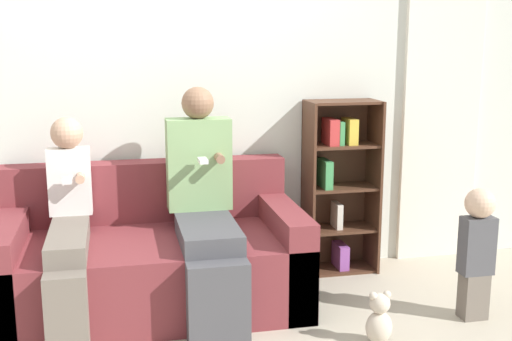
# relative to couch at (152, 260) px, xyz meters

# --- Properties ---
(back_wall) EXTENTS (10.00, 0.06, 2.55)m
(back_wall) POSITION_rel_couch_xyz_m (0.11, 0.51, 1.00)
(back_wall) COLOR silver
(back_wall) RESTS_ON ground_plane
(curtain_panel) EXTENTS (0.57, 0.04, 2.25)m
(curtain_panel) POSITION_rel_couch_xyz_m (2.08, 0.46, 0.85)
(curtain_panel) COLOR silver
(curtain_panel) RESTS_ON ground_plane
(couch) EXTENTS (1.77, 0.94, 0.82)m
(couch) POSITION_rel_couch_xyz_m (0.00, 0.00, 0.00)
(couch) COLOR maroon
(couch) RESTS_ON ground_plane
(adult_seated) EXTENTS (0.39, 0.87, 1.30)m
(adult_seated) POSITION_rel_couch_xyz_m (0.31, -0.09, 0.37)
(adult_seated) COLOR #47474C
(adult_seated) RESTS_ON ground_plane
(child_seated) EXTENTS (0.25, 0.89, 1.13)m
(child_seated) POSITION_rel_couch_xyz_m (-0.46, -0.13, 0.29)
(child_seated) COLOR #70665B
(child_seated) RESTS_ON ground_plane
(toddler_standing) EXTENTS (0.18, 0.17, 0.77)m
(toddler_standing) POSITION_rel_couch_xyz_m (1.78, -0.58, 0.15)
(toddler_standing) COLOR #70665B
(toddler_standing) RESTS_ON ground_plane
(bookshelf) EXTENTS (0.48, 0.29, 1.18)m
(bookshelf) POSITION_rel_couch_xyz_m (1.29, 0.35, 0.33)
(bookshelf) COLOR #4C2D1E
(bookshelf) RESTS_ON ground_plane
(teddy_bear) EXTENTS (0.14, 0.12, 0.29)m
(teddy_bear) POSITION_rel_couch_xyz_m (1.13, -0.76, -0.15)
(teddy_bear) COLOR beige
(teddy_bear) RESTS_ON ground_plane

